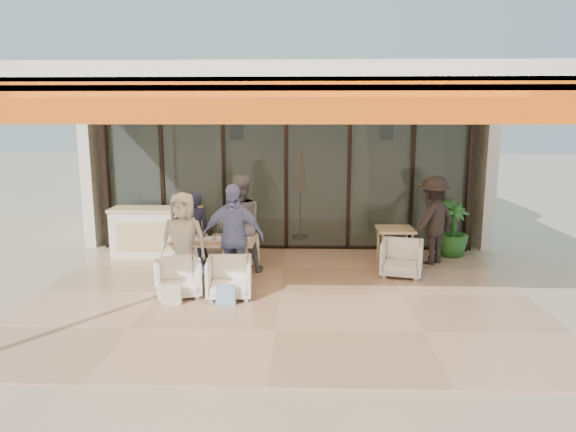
# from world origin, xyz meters

# --- Properties ---
(ground) EXTENTS (70.00, 70.00, 0.00)m
(ground) POSITION_xyz_m (0.00, 0.00, 0.00)
(ground) COLOR #C6B293
(ground) RESTS_ON ground
(terrace_floor) EXTENTS (8.00, 6.00, 0.01)m
(terrace_floor) POSITION_xyz_m (0.00, 0.00, 0.01)
(terrace_floor) COLOR tan
(terrace_floor) RESTS_ON ground
(terrace_structure) EXTENTS (8.00, 6.00, 3.40)m
(terrace_structure) POSITION_xyz_m (0.00, -0.26, 3.25)
(terrace_structure) COLOR silver
(terrace_structure) RESTS_ON ground
(glass_storefront) EXTENTS (8.08, 0.10, 3.20)m
(glass_storefront) POSITION_xyz_m (0.00, 3.00, 1.60)
(glass_storefront) COLOR #9EADA3
(glass_storefront) RESTS_ON ground
(interior_block) EXTENTS (9.05, 3.62, 3.52)m
(interior_block) POSITION_xyz_m (0.01, 5.31, 2.23)
(interior_block) COLOR silver
(interior_block) RESTS_ON ground
(host_counter) EXTENTS (1.85, 0.65, 1.04)m
(host_counter) POSITION_xyz_m (-2.68, 2.30, 0.53)
(host_counter) COLOR silver
(host_counter) RESTS_ON ground
(dining_table) EXTENTS (1.50, 0.90, 0.93)m
(dining_table) POSITION_xyz_m (-1.24, 0.81, 0.69)
(dining_table) COLOR #E0C088
(dining_table) RESTS_ON ground
(chair_far_left) EXTENTS (0.77, 0.75, 0.62)m
(chair_far_left) POSITION_xyz_m (-1.65, 1.75, 0.31)
(chair_far_left) COLOR white
(chair_far_left) RESTS_ON ground
(chair_far_right) EXTENTS (0.69, 0.65, 0.64)m
(chair_far_right) POSITION_xyz_m (-0.81, 1.75, 0.32)
(chair_far_right) COLOR white
(chair_far_right) RESTS_ON ground
(chair_near_left) EXTENTS (0.86, 0.84, 0.70)m
(chair_near_left) POSITION_xyz_m (-1.65, -0.15, 0.35)
(chair_near_left) COLOR white
(chair_near_left) RESTS_ON ground
(chair_near_right) EXTENTS (0.75, 0.71, 0.72)m
(chair_near_right) POSITION_xyz_m (-0.81, -0.15, 0.36)
(chair_near_right) COLOR white
(chair_near_right) RESTS_ON ground
(diner_navy) EXTENTS (0.63, 0.49, 1.53)m
(diner_navy) POSITION_xyz_m (-1.65, 1.25, 0.77)
(diner_navy) COLOR #191C39
(diner_navy) RESTS_ON ground
(diner_grey) EXTENTS (1.04, 0.90, 1.84)m
(diner_grey) POSITION_xyz_m (-0.81, 1.25, 0.92)
(diner_grey) COLOR slate
(diner_grey) RESTS_ON ground
(diner_cream) EXTENTS (0.85, 0.60, 1.65)m
(diner_cream) POSITION_xyz_m (-1.65, 0.35, 0.82)
(diner_cream) COLOR beige
(diner_cream) RESTS_ON ground
(diner_periwinkle) EXTENTS (1.07, 0.49, 1.79)m
(diner_periwinkle) POSITION_xyz_m (-0.81, 0.35, 0.90)
(diner_periwinkle) COLOR #7689C5
(diner_periwinkle) RESTS_ON ground
(tote_bag_cream) EXTENTS (0.30, 0.10, 0.34)m
(tote_bag_cream) POSITION_xyz_m (-1.65, -0.55, 0.17)
(tote_bag_cream) COLOR silver
(tote_bag_cream) RESTS_ON ground
(tote_bag_blue) EXTENTS (0.30, 0.10, 0.34)m
(tote_bag_blue) POSITION_xyz_m (-0.81, -0.55, 0.17)
(tote_bag_blue) COLOR #99BFD8
(tote_bag_blue) RESTS_ON ground
(side_table) EXTENTS (0.70, 0.70, 0.74)m
(side_table) POSITION_xyz_m (2.17, 1.82, 0.64)
(side_table) COLOR #E0C088
(side_table) RESTS_ON ground
(side_chair) EXTENTS (0.87, 0.84, 0.74)m
(side_chair) POSITION_xyz_m (2.17, 1.07, 0.37)
(side_chair) COLOR white
(side_chair) RESTS_ON ground
(standing_woman) EXTENTS (1.29, 1.22, 1.76)m
(standing_woman) POSITION_xyz_m (2.92, 1.92, 0.88)
(standing_woman) COLOR black
(standing_woman) RESTS_ON ground
(potted_palm) EXTENTS (0.89, 0.89, 1.19)m
(potted_palm) POSITION_xyz_m (3.47, 2.47, 0.60)
(potted_palm) COLOR #1E5919
(potted_palm) RESTS_ON ground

